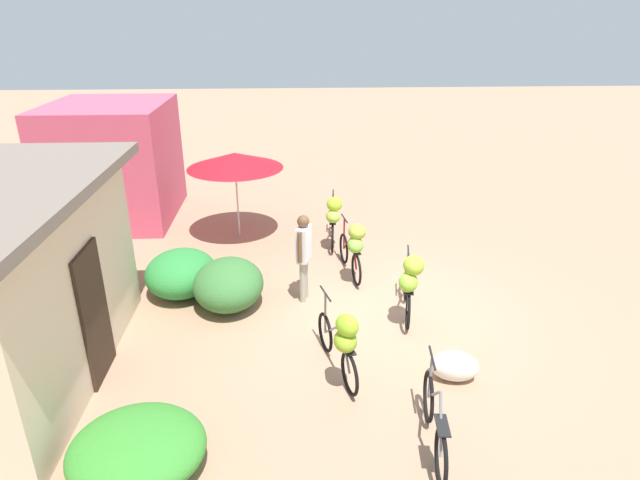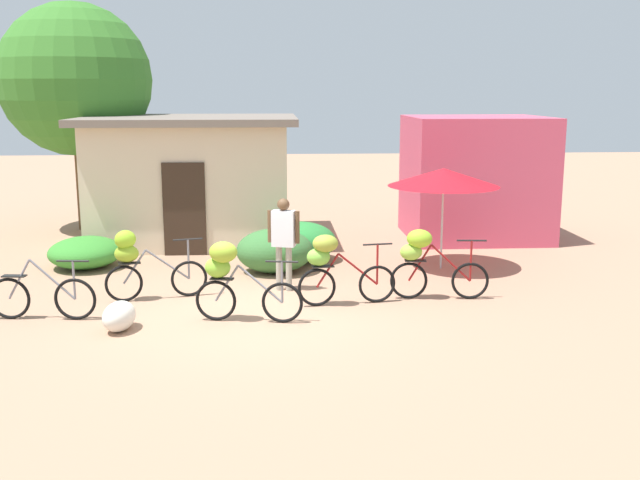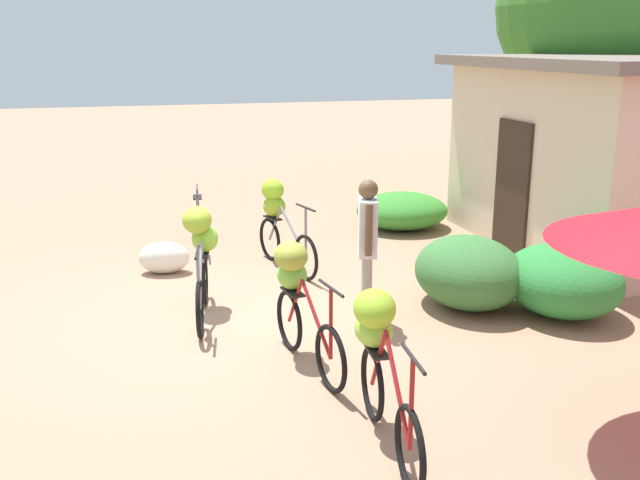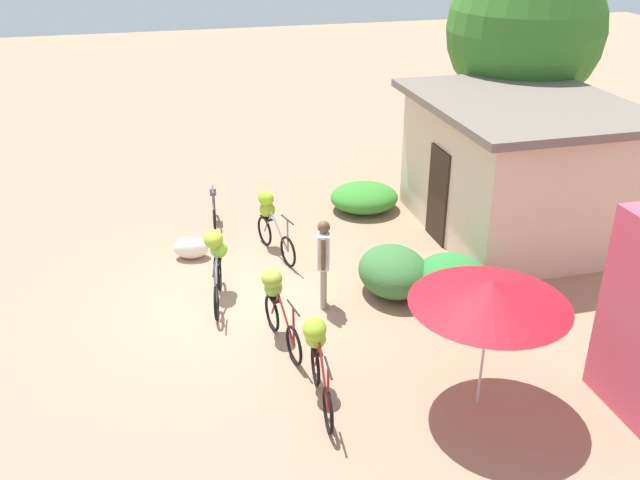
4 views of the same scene
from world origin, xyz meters
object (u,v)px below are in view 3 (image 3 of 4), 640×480
Objects in this scene: building_low at (616,152)px; produce_sack at (164,258)px; bicycle_rightmost at (380,351)px; bicycle_leftmost at (198,223)px; bicycle_by_shop at (298,291)px; tree_behind_building at (597,7)px; bicycle_near_pile at (279,216)px; person_vendor at (367,236)px; bicycle_center_loaded at (201,249)px.

produce_sack is at bearing -93.41° from building_low.
bicycle_rightmost is (4.44, -5.48, -0.73)m from building_low.
bicycle_leftmost is at bearing -105.23° from building_low.
bicycle_by_shop is at bearing -63.74° from building_low.
tree_behind_building is 3.32× the size of bicycle_leftmost.
bicycle_near_pile is (1.31, 1.00, 0.34)m from bicycle_leftmost.
building_low is 5.30m from bicycle_near_pile.
person_vendor is (-2.37, 0.72, 0.28)m from bicycle_rightmost.
produce_sack is at bearing -25.92° from bicycle_leftmost.
person_vendor is at bearing 40.34° from produce_sack.
bicycle_near_pile reaches higher than bicycle_rightmost.
tree_behind_building reaches higher than produce_sack.
building_low reaches higher than bicycle_leftmost.
produce_sack is (-0.41, -6.86, -1.25)m from building_low.
building_low is 6.99m from produce_sack.
person_vendor is (3.77, 1.48, 0.65)m from bicycle_leftmost.
person_vendor reaches higher than bicycle_center_loaded.
bicycle_rightmost is at bearing -16.91° from person_vendor.
bicycle_near_pile is 3.27m from bicycle_by_shop.
bicycle_by_shop is (3.23, -0.52, 0.02)m from bicycle_near_pile.
bicycle_leftmost is 1.01× the size of bicycle_near_pile.
produce_sack is (-3.25, -1.11, -0.51)m from bicycle_by_shop.
tree_behind_building reaches higher than bicycle_leftmost.
bicycle_near_pile reaches higher than produce_sack.
bicycle_leftmost is at bearing -173.95° from bicycle_by_shop.
person_vendor is at bearing -66.52° from building_low.
bicycle_rightmost is at bearing 7.02° from bicycle_leftmost.
building_low reaches higher than bicycle_center_loaded.
tree_behind_building is at bearing 152.72° from building_low.
building_low reaches higher than bicycle_rightmost.
tree_behind_building is at bearing 106.81° from produce_sack.
bicycle_leftmost is 1.02× the size of person_vendor.
building_low is 2.96× the size of person_vendor.
building_low reaches higher than person_vendor.
bicycle_by_shop is (5.78, -7.27, -3.01)m from tree_behind_building.
tree_behind_building is at bearing 128.48° from bicycle_by_shop.
bicycle_near_pile is at bearing 89.35° from produce_sack.
bicycle_near_pile is (2.55, -6.75, -3.03)m from tree_behind_building.
bicycle_by_shop is (1.61, 0.76, -0.04)m from bicycle_center_loaded.
building_low is at bearing 129.00° from bicycle_rightmost.
building_low is 0.87× the size of tree_behind_building.
bicycle_center_loaded reaches higher than bicycle_by_shop.
bicycle_rightmost is (3.21, 1.04, -0.03)m from bicycle_center_loaded.
bicycle_by_shop is at bearing -9.17° from bicycle_near_pile.
produce_sack is at bearing -139.66° from person_vendor.
bicycle_near_pile is 4.84m from bicycle_rightmost.
bicycle_near_pile is at bearing -69.31° from tree_behind_building.
tree_behind_building is 9.53m from bicycle_center_loaded.
bicycle_center_loaded reaches higher than bicycle_rightmost.
bicycle_center_loaded is at bearing -115.56° from person_vendor.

